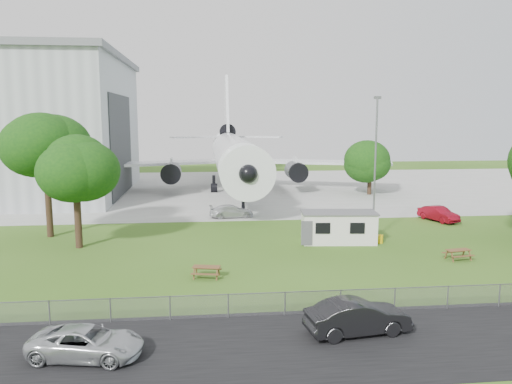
{
  "coord_description": "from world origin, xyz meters",
  "views": [
    {
      "loc": [
        -6.15,
        -34.34,
        10.39
      ],
      "look_at": [
        -1.71,
        8.0,
        4.0
      ],
      "focal_mm": 35.0,
      "sensor_mm": 36.0,
      "label": 1
    }
  ],
  "objects": [
    {
      "name": "tree_far_apron",
      "position": [
        16.12,
        30.57,
        4.4
      ],
      "size": [
        6.78,
        6.78,
        7.8
      ],
      "color": "#382619",
      "rests_on": "ground"
    },
    {
      "name": "airliner",
      "position": [
        -2.0,
        35.86,
        5.27
      ],
      "size": [
        46.36,
        47.73,
        17.69
      ],
      "color": "white",
      "rests_on": "ground"
    },
    {
      "name": "site_cabin",
      "position": [
        4.98,
        5.44,
        1.31
      ],
      "size": [
        6.86,
        3.27,
        2.62
      ],
      "color": "silver",
      "rests_on": "ground"
    },
    {
      "name": "lamp_mast",
      "position": [
        8.2,
        6.2,
        6.0
      ],
      "size": [
        0.16,
        0.16,
        12.0
      ],
      "primitive_type": "cylinder",
      "color": "slate",
      "rests_on": "ground"
    },
    {
      "name": "concrete_apron",
      "position": [
        0.0,
        38.0,
        0.01
      ],
      "size": [
        120.0,
        46.0,
        0.03
      ],
      "primitive_type": "cube",
      "color": "#B7B7B2",
      "rests_on": "ground"
    },
    {
      "name": "tree_west_big",
      "position": [
        -19.67,
        10.11,
        7.8
      ],
      "size": [
        7.73,
        7.73,
        11.68
      ],
      "color": "#382619",
      "rests_on": "ground"
    },
    {
      "name": "ground",
      "position": [
        0.0,
        0.0,
        0.0
      ],
      "size": [
        160.0,
        160.0,
        0.0
      ],
      "primitive_type": "plane",
      "color": "#4F7727"
    },
    {
      "name": "tree_west_small",
      "position": [
        -16.24,
        5.98,
        6.39
      ],
      "size": [
        6.38,
        6.38,
        9.61
      ],
      "color": "#382619",
      "rests_on": "ground"
    },
    {
      "name": "asphalt_strip",
      "position": [
        0.0,
        -13.0,
        0.01
      ],
      "size": [
        120.0,
        8.0,
        0.02
      ],
      "primitive_type": "cube",
      "color": "black",
      "rests_on": "ground"
    },
    {
      "name": "car_apron_van",
      "position": [
        -3.38,
        16.85,
        0.66
      ],
      "size": [
        4.67,
        2.16,
        1.32
      ],
      "primitive_type": "imported",
      "rotation": [
        0.0,
        0.0,
        1.64
      ],
      "color": "silver",
      "rests_on": "ground"
    },
    {
      "name": "picnic_west",
      "position": [
        -6.09,
        -2.73,
        0.0
      ],
      "size": [
        2.07,
        1.83,
        0.76
      ],
      "primitive_type": null,
      "rotation": [
        0.0,
        0.0,
        -0.2
      ],
      "color": "brown",
      "rests_on": "ground"
    },
    {
      "name": "fence",
      "position": [
        0.0,
        -9.5,
        0.0
      ],
      "size": [
        58.0,
        0.04,
        1.3
      ],
      "primitive_type": "cube",
      "color": "gray",
      "rests_on": "ground"
    },
    {
      "name": "car_centre_sedan",
      "position": [
        1.12,
        -12.1,
        0.83
      ],
      "size": [
        5.27,
        2.48,
        1.67
      ],
      "primitive_type": "imported",
      "rotation": [
        0.0,
        0.0,
        1.72
      ],
      "color": "black",
      "rests_on": "ground"
    },
    {
      "name": "picnic_east",
      "position": [
        12.39,
        -0.47,
        0.0
      ],
      "size": [
        2.02,
        1.78,
        0.76
      ],
      "primitive_type": null,
      "rotation": [
        0.0,
        0.0,
        0.17
      ],
      "color": "brown",
      "rests_on": "ground"
    },
    {
      "name": "car_ne_sedan",
      "position": [
        17.32,
        12.84,
        0.74
      ],
      "size": [
        2.92,
        4.74,
        1.48
      ],
      "primitive_type": "imported",
      "rotation": [
        0.0,
        0.0,
        0.33
      ],
      "color": "maroon",
      "rests_on": "ground"
    },
    {
      "name": "car_west_estate",
      "position": [
        -11.34,
        -13.25,
        0.68
      ],
      "size": [
        5.22,
        3.08,
        1.36
      ],
      "primitive_type": "imported",
      "rotation": [
        0.0,
        0.0,
        1.4
      ],
      "color": "#B1B4B8",
      "rests_on": "ground"
    }
  ]
}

